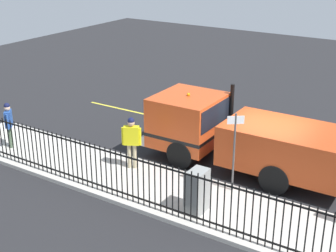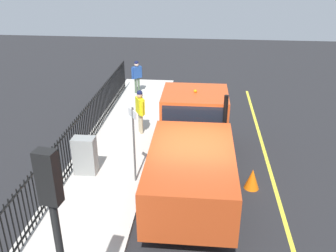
{
  "view_description": "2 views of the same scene",
  "coord_description": "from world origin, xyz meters",
  "px_view_note": "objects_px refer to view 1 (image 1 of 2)",
  "views": [
    {
      "loc": [
        13.93,
        5.13,
        7.36
      ],
      "look_at": [
        1.99,
        -2.55,
        1.8
      ],
      "focal_mm": 51.89,
      "sensor_mm": 36.0,
      "label": 1
    },
    {
      "loc": [
        -0.17,
        9.32,
        6.5
      ],
      "look_at": [
        0.96,
        -1.8,
        1.39
      ],
      "focal_mm": 39.0,
      "sensor_mm": 36.0,
      "label": 2
    }
  ],
  "objects_px": {
    "work_truck": "(234,132)",
    "worker_standing": "(131,137)",
    "street_sign": "(234,144)",
    "traffic_cone": "(272,143)",
    "pedestrian_distant": "(9,120)",
    "utility_cabinet": "(197,192)"
  },
  "relations": [
    {
      "from": "work_truck",
      "to": "traffic_cone",
      "type": "relative_size",
      "value": 10.58
    },
    {
      "from": "traffic_cone",
      "to": "street_sign",
      "type": "bearing_deg",
      "value": 2.07
    },
    {
      "from": "worker_standing",
      "to": "street_sign",
      "type": "height_order",
      "value": "street_sign"
    },
    {
      "from": "work_truck",
      "to": "pedestrian_distant",
      "type": "bearing_deg",
      "value": 112.57
    },
    {
      "from": "work_truck",
      "to": "worker_standing",
      "type": "bearing_deg",
      "value": 128.74
    },
    {
      "from": "worker_standing",
      "to": "utility_cabinet",
      "type": "bearing_deg",
      "value": -49.13
    },
    {
      "from": "worker_standing",
      "to": "pedestrian_distant",
      "type": "height_order",
      "value": "worker_standing"
    },
    {
      "from": "pedestrian_distant",
      "to": "worker_standing",
      "type": "bearing_deg",
      "value": 60.18
    },
    {
      "from": "work_truck",
      "to": "pedestrian_distant",
      "type": "xyz_separation_m",
      "value": [
        3.17,
        -7.46,
        -0.09
      ]
    },
    {
      "from": "street_sign",
      "to": "traffic_cone",
      "type": "bearing_deg",
      "value": -177.93
    },
    {
      "from": "pedestrian_distant",
      "to": "utility_cabinet",
      "type": "bearing_deg",
      "value": 46.52
    },
    {
      "from": "utility_cabinet",
      "to": "street_sign",
      "type": "xyz_separation_m",
      "value": [
        -1.68,
        0.3,
        0.91
      ]
    },
    {
      "from": "utility_cabinet",
      "to": "street_sign",
      "type": "height_order",
      "value": "street_sign"
    },
    {
      "from": "worker_standing",
      "to": "work_truck",
      "type": "bearing_deg",
      "value": 11.69
    },
    {
      "from": "pedestrian_distant",
      "to": "traffic_cone",
      "type": "relative_size",
      "value": 2.56
    },
    {
      "from": "utility_cabinet",
      "to": "work_truck",
      "type": "bearing_deg",
      "value": -171.35
    },
    {
      "from": "work_truck",
      "to": "worker_standing",
      "type": "xyz_separation_m",
      "value": [
        2.17,
        -2.67,
        -0.03
      ]
    },
    {
      "from": "utility_cabinet",
      "to": "street_sign",
      "type": "relative_size",
      "value": 0.51
    },
    {
      "from": "worker_standing",
      "to": "utility_cabinet",
      "type": "xyz_separation_m",
      "value": [
        1.26,
        3.19,
        -0.47
      ]
    },
    {
      "from": "pedestrian_distant",
      "to": "traffic_cone",
      "type": "xyz_separation_m",
      "value": [
        -5.05,
        8.15,
        -0.84
      ]
    },
    {
      "from": "worker_standing",
      "to": "traffic_cone",
      "type": "distance_m",
      "value": 5.34
    },
    {
      "from": "worker_standing",
      "to": "street_sign",
      "type": "relative_size",
      "value": 0.72
    }
  ]
}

